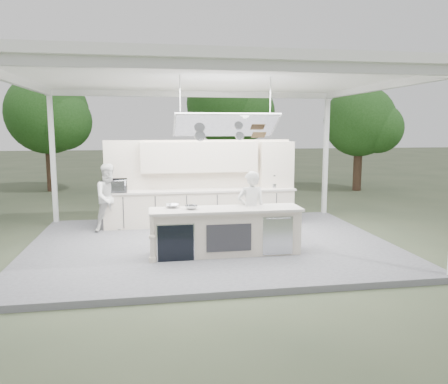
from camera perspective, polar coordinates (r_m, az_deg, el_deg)
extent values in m
plane|color=#495137|center=(9.97, -1.78, -7.28)|extent=(90.00, 90.00, 0.00)
cube|color=slate|center=(9.96, -1.79, -6.95)|extent=(8.00, 6.00, 0.12)
cube|color=white|center=(13.48, 13.14, 4.59)|extent=(0.12, 0.12, 3.70)
cube|color=white|center=(12.71, -21.45, 4.01)|extent=(0.12, 0.12, 3.70)
cube|color=white|center=(9.66, -1.89, 14.84)|extent=(8.20, 6.20, 0.16)
cube|color=white|center=(6.80, 1.53, 16.20)|extent=(8.00, 0.12, 0.16)
cube|color=white|center=(12.52, -3.71, 12.63)|extent=(8.00, 0.12, 0.16)
cube|color=white|center=(9.91, -25.48, 12.96)|extent=(0.12, 6.00, 0.16)
cube|color=white|center=(10.88, 19.48, 12.81)|extent=(0.12, 6.00, 0.16)
cube|color=white|center=(8.74, 0.26, 8.76)|extent=(2.00, 0.71, 0.43)
cube|color=white|center=(8.74, 0.26, 8.76)|extent=(2.06, 0.76, 0.46)
cylinder|color=white|center=(8.65, -5.75, 11.87)|extent=(0.02, 0.02, 0.95)
cylinder|color=white|center=(8.96, 6.06, 11.74)|extent=(0.02, 0.02, 0.95)
cylinder|color=silver|center=(8.82, -3.14, 7.31)|extent=(0.22, 0.14, 0.21)
cylinder|color=silver|center=(8.90, 2.07, 7.33)|extent=(0.18, 0.12, 0.18)
cube|color=brown|center=(9.01, 4.55, 7.45)|extent=(0.28, 0.18, 0.12)
cube|color=beige|center=(9.00, 0.25, -5.26)|extent=(3.00, 0.70, 0.90)
cube|color=silver|center=(8.90, 0.25, -2.29)|extent=(3.10, 0.78, 0.05)
cylinder|color=beige|center=(8.53, -9.37, -6.07)|extent=(0.11, 0.11, 0.92)
cube|color=black|center=(8.56, -6.33, -6.65)|extent=(0.70, 0.04, 0.72)
cube|color=silver|center=(8.56, -6.32, -6.65)|extent=(0.74, 0.03, 0.72)
cube|color=#2C2C31|center=(8.66, 0.66, -6.01)|extent=(0.90, 0.02, 0.55)
cube|color=silver|center=(8.89, 7.04, -5.70)|extent=(0.62, 0.02, 0.78)
cube|color=beige|center=(11.68, -3.07, -2.09)|extent=(5.00, 0.65, 0.90)
cube|color=silver|center=(11.61, -3.09, 0.22)|extent=(5.08, 0.72, 0.05)
cube|color=beige|center=(11.87, -3.26, 1.38)|extent=(5.00, 0.10, 2.25)
cube|color=beige|center=(11.68, -3.21, 4.59)|extent=(3.10, 0.38, 0.80)
cube|color=beige|center=(12.07, 6.80, 3.47)|extent=(0.90, 0.45, 1.30)
cube|color=brown|center=(12.07, 6.80, 3.47)|extent=(0.84, 0.40, 0.03)
cylinder|color=silver|center=(11.96, 6.48, 0.83)|extent=(0.20, 0.20, 0.12)
cylinder|color=black|center=(11.94, 6.50, 1.59)|extent=(0.17, 0.17, 0.20)
cylinder|color=black|center=(12.07, 8.08, 0.82)|extent=(0.16, 0.16, 0.10)
cone|color=black|center=(12.05, 8.10, 1.62)|extent=(0.14, 0.14, 0.24)
cylinder|color=#452E22|center=(20.03, -21.71, 3.11)|extent=(0.36, 0.36, 2.10)
sphere|color=#2C5E22|center=(19.97, -22.06, 9.51)|extent=(3.40, 3.40, 3.40)
sphere|color=#2C5E22|center=(19.33, -20.34, 8.65)|extent=(2.38, 2.38, 2.38)
cylinder|color=#452E22|center=(21.90, 0.42, 4.56)|extent=(0.36, 0.36, 2.45)
sphere|color=#2C5E22|center=(21.88, 0.42, 11.44)|extent=(4.00, 4.00, 4.00)
sphere|color=#2C5E22|center=(21.43, 2.85, 10.42)|extent=(2.80, 2.80, 2.80)
cylinder|color=#452E22|center=(19.67, 17.03, 2.99)|extent=(0.36, 0.36, 1.92)
sphere|color=#2C5E22|center=(19.60, 17.29, 8.86)|extent=(3.00, 3.00, 3.00)
sphere|color=#2C5E22|center=(19.48, 19.44, 7.88)|extent=(2.10, 2.10, 2.10)
imported|color=white|center=(9.30, 3.54, -2.39)|extent=(0.64, 0.44, 1.68)
imported|color=white|center=(11.24, -14.65, -0.71)|extent=(0.99, 0.87, 1.69)
imported|color=silver|center=(11.39, -14.07, 0.80)|extent=(0.61, 0.42, 0.33)
imported|color=silver|center=(9.02, -6.77, -1.82)|extent=(0.32, 0.32, 0.07)
imported|color=#ADB0B4|center=(8.80, -4.28, -2.00)|extent=(0.29, 0.29, 0.08)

